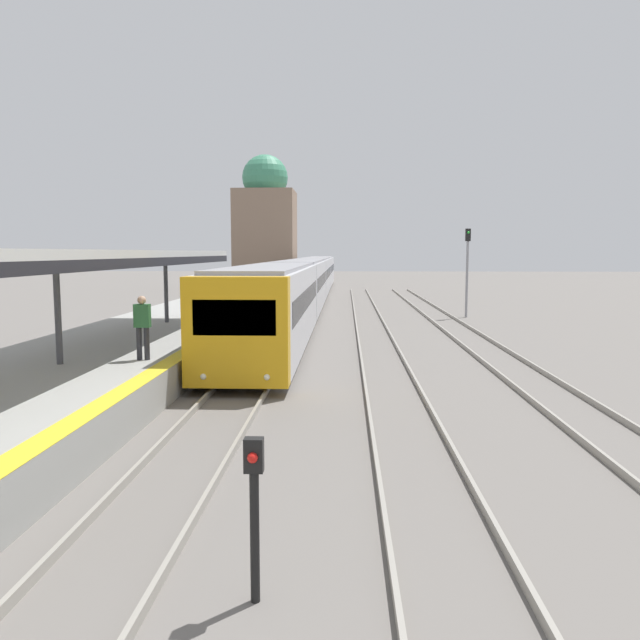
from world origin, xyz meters
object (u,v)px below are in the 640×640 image
at_px(person_on_platform, 142,324).
at_px(signal_mast_far, 467,262).
at_px(signal_post_near, 254,501).
at_px(train_near, 308,279).

height_order(person_on_platform, signal_mast_far, signal_mast_far).
height_order(signal_post_near, signal_mast_far, signal_mast_far).
xyz_separation_m(train_near, signal_post_near, (1.82, -39.15, -0.66)).
relative_size(train_near, signal_post_near, 33.77).
xyz_separation_m(train_near, signal_mast_far, (9.63, -9.80, 1.38)).
height_order(person_on_platform, signal_post_near, person_on_platform).
bearing_deg(signal_mast_far, train_near, 134.50).
relative_size(train_near, signal_mast_far, 12.01).
bearing_deg(train_near, signal_mast_far, -45.50).
relative_size(signal_post_near, signal_mast_far, 0.36).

